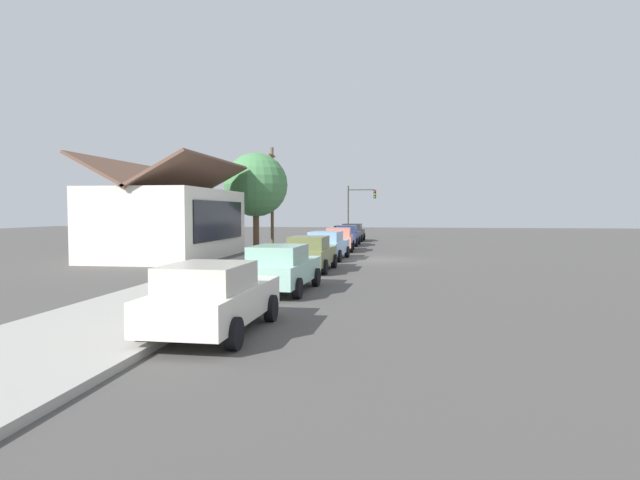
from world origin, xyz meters
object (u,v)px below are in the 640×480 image
(car_ivory, at_px, (213,297))
(traffic_light_main, at_px, (359,203))
(car_skyblue, at_px, (327,245))
(car_charcoal, at_px, (353,232))
(utility_pole_wooden, at_px, (272,195))
(car_coral, at_px, (339,239))
(fire_hydrant_red, at_px, (233,279))
(shade_tree, at_px, (256,185))
(car_navy, at_px, (346,235))
(car_olive, at_px, (310,253))
(car_seafoam, at_px, (281,268))

(car_ivory, bearing_deg, traffic_light_main, 1.12)
(car_skyblue, xyz_separation_m, car_charcoal, (18.73, 0.07, -0.00))
(car_charcoal, relative_size, utility_pole_wooden, 0.60)
(car_coral, bearing_deg, fire_hydrant_red, 173.02)
(shade_tree, relative_size, traffic_light_main, 1.32)
(car_navy, xyz_separation_m, car_charcoal, (6.29, -0.02, -0.00))
(car_ivory, distance_m, car_charcoal, 37.38)
(car_ivory, bearing_deg, shade_tree, 14.34)
(car_ivory, xyz_separation_m, utility_pole_wooden, (28.70, 5.32, 3.11))
(car_ivory, relative_size, fire_hydrant_red, 6.48)
(car_olive, relative_size, fire_hydrant_red, 6.59)
(car_seafoam, bearing_deg, shade_tree, 20.12)
(car_olive, distance_m, car_charcoal, 24.61)
(car_navy, height_order, fire_hydrant_red, car_navy)
(utility_pole_wooden, bearing_deg, car_olive, -161.08)
(shade_tree, bearing_deg, car_coral, -101.32)
(utility_pole_wooden, relative_size, fire_hydrant_red, 10.56)
(traffic_light_main, bearing_deg, utility_pole_wooden, 156.55)
(car_seafoam, xyz_separation_m, shade_tree, (19.99, 6.13, 3.76))
(car_charcoal, bearing_deg, car_coral, -178.36)
(car_skyblue, height_order, shade_tree, shade_tree)
(utility_pole_wooden, height_order, fire_hydrant_red, utility_pole_wooden)
(car_charcoal, bearing_deg, car_skyblue, -178.41)
(car_olive, bearing_deg, fire_hydrant_red, 169.86)
(car_skyblue, distance_m, utility_pole_wooden, 11.86)
(car_coral, bearing_deg, car_olive, 177.33)
(car_ivory, bearing_deg, car_navy, 1.46)
(car_ivory, height_order, car_charcoal, same)
(car_seafoam, xyz_separation_m, car_navy, (24.72, 0.10, -0.00))
(car_olive, height_order, fire_hydrant_red, car_olive)
(utility_pole_wooden, bearing_deg, car_charcoal, -31.91)
(utility_pole_wooden, bearing_deg, traffic_light_main, -23.45)
(car_seafoam, distance_m, car_olive, 6.41)
(shade_tree, relative_size, fire_hydrant_red, 9.67)
(car_skyblue, xyz_separation_m, utility_pole_wooden, (10.06, 5.47, 3.11))
(car_coral, distance_m, shade_tree, 7.27)
(utility_pole_wooden, bearing_deg, car_navy, -66.13)
(car_skyblue, bearing_deg, car_coral, 3.47)
(car_olive, bearing_deg, utility_pole_wooden, 20.51)
(car_skyblue, xyz_separation_m, traffic_light_main, (23.11, -0.19, 2.67))
(car_olive, distance_m, car_coral, 12.36)
(car_ivory, distance_m, car_seafoam, 6.36)
(traffic_light_main, height_order, utility_pole_wooden, utility_pole_wooden)
(car_olive, bearing_deg, car_ivory, -179.02)
(car_coral, bearing_deg, car_seafoam, 177.41)
(car_olive, height_order, shade_tree, shade_tree)
(traffic_light_main, bearing_deg, car_charcoal, 176.63)
(car_skyblue, xyz_separation_m, shade_tree, (7.71, 6.11, 3.76))
(car_ivory, relative_size, car_seafoam, 0.97)
(car_charcoal, xyz_separation_m, traffic_light_main, (4.37, -0.26, 2.68))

